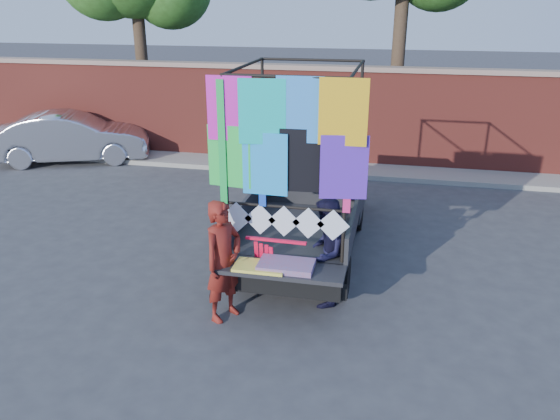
% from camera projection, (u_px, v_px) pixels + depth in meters
% --- Properties ---
extents(ground, '(90.00, 90.00, 0.00)m').
position_uv_depth(ground, '(310.00, 289.00, 8.44)').
color(ground, '#38383A').
rests_on(ground, ground).
extents(brick_wall, '(30.00, 0.45, 2.61)m').
position_uv_depth(brick_wall, '(354.00, 116.00, 14.34)').
color(brick_wall, maroon).
rests_on(brick_wall, ground).
extents(curb, '(30.00, 1.20, 0.12)m').
position_uv_depth(curb, '(350.00, 170.00, 14.16)').
color(curb, gray).
rests_on(curb, ground).
extents(pickup_truck, '(2.10, 5.27, 3.31)m').
position_uv_depth(pickup_truck, '(313.00, 195.00, 9.99)').
color(pickup_truck, black).
rests_on(pickup_truck, ground).
extents(sedan, '(4.33, 2.82, 1.35)m').
position_uv_depth(sedan, '(72.00, 137.00, 14.90)').
color(sedan, silver).
rests_on(sedan, ground).
extents(woman, '(0.66, 0.75, 1.73)m').
position_uv_depth(woman, '(223.00, 261.00, 7.41)').
color(woman, maroon).
rests_on(woman, ground).
extents(man, '(0.69, 0.85, 1.62)m').
position_uv_depth(man, '(326.00, 252.00, 7.79)').
color(man, black).
rests_on(man, ground).
extents(streamer_bundle, '(0.86, 0.07, 0.60)m').
position_uv_depth(streamer_bundle, '(269.00, 252.00, 7.58)').
color(streamer_bundle, '#F40D35').
rests_on(streamer_bundle, ground).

